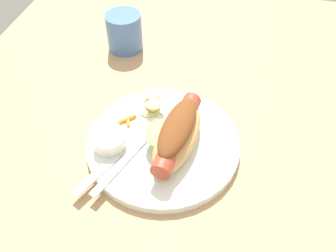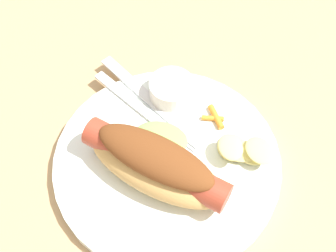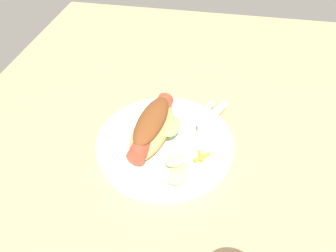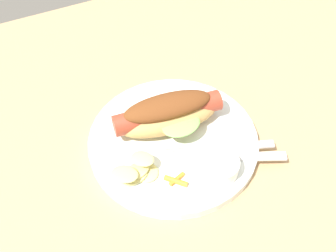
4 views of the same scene
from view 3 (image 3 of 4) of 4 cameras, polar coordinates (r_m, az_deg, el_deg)
The scene contains 8 objects.
ground_plane at distance 64.00cm, azimuth 0.11°, elevation -3.53°, with size 120.00×90.00×1.80cm, color tan.
plate at distance 62.18cm, azimuth -0.53°, elevation -3.04°, with size 25.87×25.87×1.60cm, color white.
hot_dog at distance 60.19cm, azimuth -2.74°, elevation -0.08°, with size 16.95×10.06×5.87cm.
sauce_ramekin at distance 62.16cm, azimuth 7.61°, elevation -0.81°, with size 5.45×5.45×2.59cm, color white.
fork at distance 64.85cm, azimuth 4.77°, elevation 0.41°, with size 15.90×7.11×0.40cm.
knife at distance 65.18cm, azimuth 6.68°, elevation 0.47°, with size 15.86×1.40×0.36cm, color silver.
chips_pile at distance 55.40cm, azimuth 1.81°, elevation -7.85°, with size 7.93×5.85×2.48cm.
carrot_garnish at distance 58.60cm, azimuth 5.84°, elevation -5.39°, with size 3.08×3.01×0.76cm.
Camera 3 is at (-43.17, -7.88, 45.69)cm, focal length 35.01 mm.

